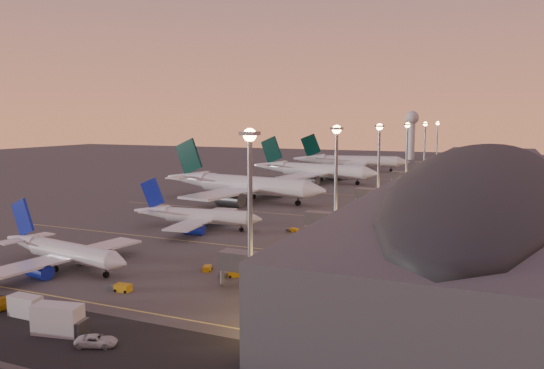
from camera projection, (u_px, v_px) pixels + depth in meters
The scene contains 17 objects.
ground at pixel (187, 235), 124.36m from camera, with size 700.00×700.00×0.00m, color #423F3D.
airliner_narrow_south at pixel (62, 251), 96.95m from camera, with size 33.59×30.29×12.00m.
airliner_narrow_north at pixel (196, 216), 131.56m from camera, with size 34.68×31.16×12.38m.
airliner_wide_near at pixel (240, 185), 177.51m from camera, with size 63.94×58.79×20.47m.
airliner_wide_mid at pixel (313, 170), 229.81m from camera, with size 60.95×56.14×19.53m.
airliner_wide_far at pixel (350, 161), 279.00m from camera, with size 60.87×56.06×19.51m.
terminal_building at pixel (484, 178), 164.52m from camera, with size 56.35×255.00×17.46m.
light_masts at pixel (396, 149), 166.94m from camera, with size 2.20×217.20×25.90m.
radar_tower at pixel (412, 127), 354.01m from camera, with size 9.00×9.00×32.50m.
lane_markings at pixel (259, 209), 160.72m from camera, with size 90.00×180.36×0.00m.
baggage_tug_a at pixel (120, 288), 83.98m from camera, with size 3.97×1.91×1.16m.
baggage_tug_b at pixel (232, 274), 91.55m from camera, with size 4.15×3.51×1.19m.
baggage_tug_c at pixel (293, 230), 127.88m from camera, with size 3.42×2.05×0.96m.
catering_truck_a at pixel (27, 307), 72.98m from camera, with size 5.22×2.09×2.93m.
catering_truck_b at pixel (60, 320), 66.99m from camera, with size 7.16×3.80×3.82m.
baggage_tug_d at pixel (208, 268), 95.40m from camera, with size 2.15×3.37×0.94m.
service_van_e at pixel (96, 341), 63.52m from camera, with size 2.29×4.97×1.38m, color silver.
Camera 1 is at (67.18, -103.71, 27.11)m, focal length 35.00 mm.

